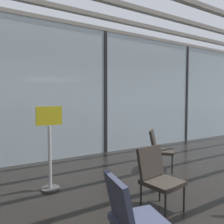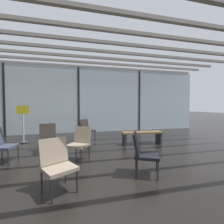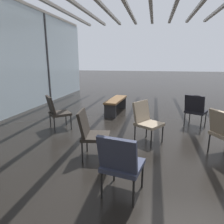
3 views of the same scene
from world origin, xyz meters
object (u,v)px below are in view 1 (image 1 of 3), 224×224
at_px(lounge_chair_0, 159,147).
at_px(info_sign, 50,151).
at_px(lounge_chair_4, 132,215).
at_px(lounge_chair_3, 157,174).
at_px(parked_airplane, 63,87).

bearing_deg(lounge_chair_0, info_sign, 134.65).
bearing_deg(lounge_chair_4, info_sign, 14.54).
bearing_deg(lounge_chair_3, lounge_chair_0, 37.91).
distance_m(parked_airplane, lounge_chair_3, 9.15).
bearing_deg(info_sign, lounge_chair_3, -52.65).
bearing_deg(lounge_chair_3, parked_airplane, 70.98).
distance_m(lounge_chair_0, lounge_chair_3, 1.84).
bearing_deg(lounge_chair_0, parked_airplane, 44.53).
xyz_separation_m(parked_airplane, lounge_chair_4, (-2.71, -9.53, -1.69)).
xyz_separation_m(lounge_chair_3, lounge_chair_4, (-0.98, -0.70, 0.00)).
bearing_deg(parked_airplane, lounge_chair_4, -105.87).
distance_m(lounge_chair_3, lounge_chair_4, 1.20).
relative_size(parked_airplane, lounge_chair_4, 15.47).
xyz_separation_m(lounge_chair_0, lounge_chair_3, (-1.28, -1.32, 0.00)).
distance_m(parked_airplane, lounge_chair_0, 7.71).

